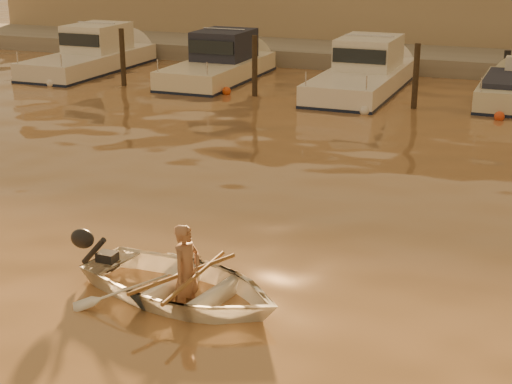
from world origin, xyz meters
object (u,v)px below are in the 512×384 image
at_px(moored_boat_0, 89,55).
at_px(moored_boat_1, 218,63).
at_px(person, 187,273).
at_px(moored_boat_2, 363,73).
at_px(dinghy, 182,285).

height_order(moored_boat_0, moored_boat_1, same).
bearing_deg(moored_boat_0, moored_boat_1, 0.00).
distance_m(person, moored_boat_0, 20.89).
height_order(person, moored_boat_2, moored_boat_2).
bearing_deg(moored_boat_1, person, -67.23).
xyz_separation_m(person, moored_boat_2, (-1.57, 16.71, 0.18)).
relative_size(moored_boat_0, moored_boat_2, 0.93).
xyz_separation_m(dinghy, person, (0.10, -0.02, 0.22)).
distance_m(moored_boat_0, moored_boat_1, 5.51).
bearing_deg(moored_boat_1, dinghy, -67.49).
height_order(dinghy, moored_boat_1, moored_boat_1).
xyz_separation_m(person, moored_boat_1, (-7.02, 16.71, 0.18)).
height_order(moored_boat_0, moored_boat_2, same).
distance_m(dinghy, person, 0.24).
distance_m(moored_boat_1, moored_boat_2, 5.45).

